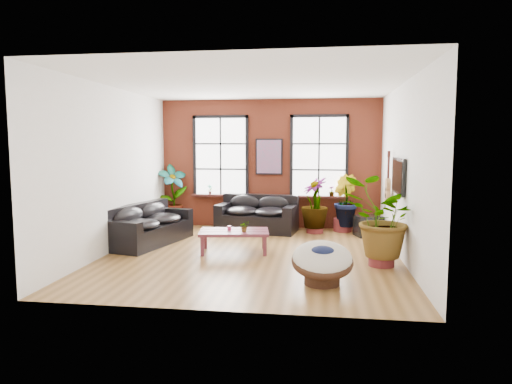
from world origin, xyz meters
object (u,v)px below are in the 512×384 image
at_px(papasan_chair, 322,261).
at_px(coffee_table, 234,233).
at_px(sofa_back, 257,215).
at_px(sofa_left, 148,226).

bearing_deg(papasan_chair, coffee_table, 128.83).
bearing_deg(sofa_back, papasan_chair, -61.29).
distance_m(sofa_back, coffee_table, 2.44).
distance_m(sofa_back, sofa_left, 2.96).
bearing_deg(papasan_chair, sofa_back, 106.84).
bearing_deg(sofa_back, coffee_table, -85.92).
relative_size(sofa_back, papasan_chair, 2.00).
relative_size(sofa_back, coffee_table, 1.39).
height_order(coffee_table, papasan_chair, papasan_chair).
relative_size(sofa_left, papasan_chair, 2.26).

